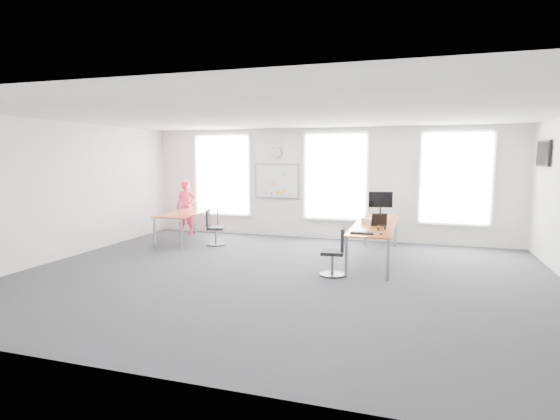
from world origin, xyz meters
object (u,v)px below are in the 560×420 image
(chair_left, at_px, (214,230))
(keyboard, at_px, (362,233))
(desk_right, at_px, (375,226))
(monitor, at_px, (380,202))
(chair_right, at_px, (335,255))
(headphones, at_px, (382,227))
(person, at_px, (186,207))
(desk_left, at_px, (188,214))

(chair_left, distance_m, keyboard, 4.31)
(desk_right, height_order, monitor, monitor)
(chair_right, relative_size, headphones, 5.40)
(chair_left, relative_size, person, 0.57)
(chair_right, bearing_deg, keyboard, 107.32)
(desk_right, relative_size, desk_left, 1.51)
(chair_right, relative_size, keyboard, 2.07)
(desk_left, bearing_deg, chair_left, -15.76)
(desk_right, distance_m, keyboard, 1.32)
(desk_right, relative_size, person, 2.07)
(chair_left, relative_size, monitor, 1.44)
(desk_right, relative_size, headphones, 19.24)
(desk_right, relative_size, keyboard, 7.38)
(person, relative_size, keyboard, 3.56)
(desk_left, xyz_separation_m, person, (-0.54, 0.86, 0.07))
(person, height_order, monitor, person)
(desk_left, relative_size, chair_right, 2.36)
(chair_right, bearing_deg, person, -127.56)
(headphones, bearing_deg, keyboard, -109.10)
(desk_right, xyz_separation_m, person, (-5.43, 1.51, 0.05))
(person, relative_size, headphones, 9.29)
(keyboard, relative_size, headphones, 2.61)
(desk_right, height_order, chair_right, chair_right)
(person, xyz_separation_m, monitor, (5.46, -0.54, 0.38))
(headphones, bearing_deg, person, 167.72)
(desk_left, distance_m, chair_right, 4.82)
(chair_left, bearing_deg, monitor, -98.76)
(desk_left, bearing_deg, person, 121.99)
(desk_right, distance_m, chair_left, 4.09)
(chair_left, xyz_separation_m, keyboard, (3.93, -1.72, 0.41))
(desk_right, distance_m, desk_left, 4.94)
(person, height_order, keyboard, person)
(desk_right, bearing_deg, headphones, -75.55)
(desk_right, relative_size, chair_right, 3.56)
(desk_right, distance_m, chair_right, 1.66)
(desk_left, xyz_separation_m, headphones, (5.08, -1.39, 0.12))
(monitor, bearing_deg, desk_left, 171.47)
(chair_right, height_order, chair_left, chair_right)
(chair_left, bearing_deg, person, 35.05)
(chair_right, bearing_deg, monitor, 160.26)
(monitor, bearing_deg, chair_left, 175.52)
(chair_left, bearing_deg, keyboard, -130.12)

